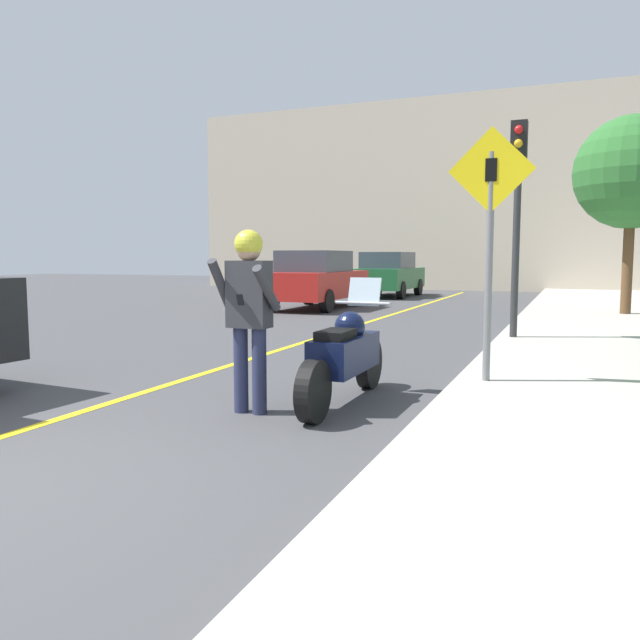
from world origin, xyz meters
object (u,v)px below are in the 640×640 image
parked_car_red (316,279)px  parked_car_green (389,274)px  motorcycle (345,356)px  person_biker (249,301)px  crossing_sign (490,230)px  traffic_light (518,188)px  street_tree (632,173)px

parked_car_red → parked_car_green: size_ratio=1.00×
motorcycle → parked_car_red: bearing=114.1°
person_biker → crossing_sign: bearing=40.2°
crossing_sign → parked_car_red: crossing_sign is taller
crossing_sign → traffic_light: bearing=91.1°
motorcycle → street_tree: 11.39m
motorcycle → person_biker: (-0.71, -0.73, 0.59)m
street_tree → parked_car_green: bearing=140.1°
street_tree → traffic_light: bearing=-110.4°
motorcycle → street_tree: size_ratio=0.48×
street_tree → motorcycle: bearing=-107.3°
motorcycle → parked_car_red: 11.91m
traffic_light → street_tree: bearing=69.6°
person_biker → traffic_light: traffic_light is taller
motorcycle → person_biker: size_ratio=1.26×
person_biker → parked_car_red: 12.32m
person_biker → parked_car_green: (-3.70, 17.65, -0.23)m
parked_car_green → person_biker: bearing=-78.2°
traffic_light → person_biker: bearing=-108.7°
motorcycle → crossing_sign: size_ratio=0.82×
motorcycle → traffic_light: 5.53m
traffic_light → parked_car_green: bearing=115.2°
motorcycle → parked_car_green: size_ratio=0.53×
person_biker → street_tree: 12.15m
person_biker → street_tree: street_tree is taller
person_biker → crossing_sign: size_ratio=0.65×
traffic_light → street_tree: size_ratio=0.77×
crossing_sign → parked_car_green: size_ratio=0.65×
parked_car_green → crossing_sign: bearing=-70.3°
motorcycle → street_tree: bearing=72.7°
parked_car_red → person_biker: bearing=-70.3°
parked_car_red → street_tree: bearing=-2.6°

